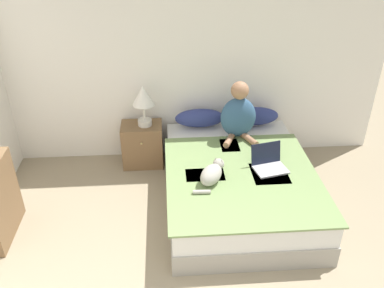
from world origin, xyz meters
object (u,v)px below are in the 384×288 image
(bed, at_px, (238,184))
(pillow_far, at_px, (254,116))
(pillow_near, at_px, (200,118))
(nightstand, at_px, (143,144))
(person_sitting, at_px, (238,115))
(table_lamp, at_px, (143,99))
(cat_tabby, at_px, (212,173))
(laptop_open, at_px, (269,164))

(bed, distance_m, pillow_far, 1.02)
(pillow_near, bearing_deg, bed, -69.38)
(pillow_near, height_order, nightstand, pillow_near)
(bed, height_order, person_sitting, person_sitting)
(pillow_near, height_order, pillow_far, same)
(bed, xyz_separation_m, nightstand, (-1.05, 0.85, 0.04))
(table_lamp, bearing_deg, nightstand, 176.75)
(person_sitting, height_order, nightstand, person_sitting)
(pillow_far, bearing_deg, bed, -110.61)
(bed, xyz_separation_m, table_lamp, (-1.01, 0.85, 0.66))
(nightstand, bearing_deg, person_sitting, -11.57)
(bed, xyz_separation_m, pillow_near, (-0.34, 0.90, 0.36))
(person_sitting, relative_size, nightstand, 1.25)
(person_sitting, relative_size, table_lamp, 1.35)
(person_sitting, distance_m, nightstand, 1.26)
(pillow_near, relative_size, table_lamp, 1.20)
(bed, bearing_deg, cat_tabby, -140.02)
(laptop_open, bearing_deg, pillow_far, 74.79)
(laptop_open, relative_size, table_lamp, 0.76)
(person_sitting, distance_m, cat_tabby, 0.99)
(cat_tabby, height_order, table_lamp, table_lamp)
(table_lamp, bearing_deg, laptop_open, -35.27)
(pillow_far, bearing_deg, person_sitting, -132.27)
(person_sitting, height_order, table_lamp, person_sitting)
(cat_tabby, bearing_deg, table_lamp, 63.65)
(cat_tabby, height_order, nightstand, cat_tabby)
(cat_tabby, bearing_deg, pillow_far, 2.66)
(pillow_far, height_order, laptop_open, laptop_open)
(bed, bearing_deg, table_lamp, 139.85)
(pillow_near, bearing_deg, cat_tabby, -89.14)
(pillow_far, xyz_separation_m, table_lamp, (-1.34, -0.05, 0.30))
(person_sitting, xyz_separation_m, cat_tabby, (-0.40, -0.89, -0.19))
(table_lamp, bearing_deg, person_sitting, -11.92)
(pillow_far, xyz_separation_m, person_sitting, (-0.25, -0.28, 0.17))
(bed, height_order, cat_tabby, cat_tabby)
(bed, distance_m, nightstand, 1.35)
(table_lamp, bearing_deg, bed, -40.15)
(pillow_far, height_order, table_lamp, table_lamp)
(bed, height_order, nightstand, nightstand)
(nightstand, xyz_separation_m, table_lamp, (0.05, -0.00, 0.62))
(bed, xyz_separation_m, person_sitting, (0.08, 0.62, 0.53))
(pillow_near, xyz_separation_m, table_lamp, (-0.67, -0.05, 0.30))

